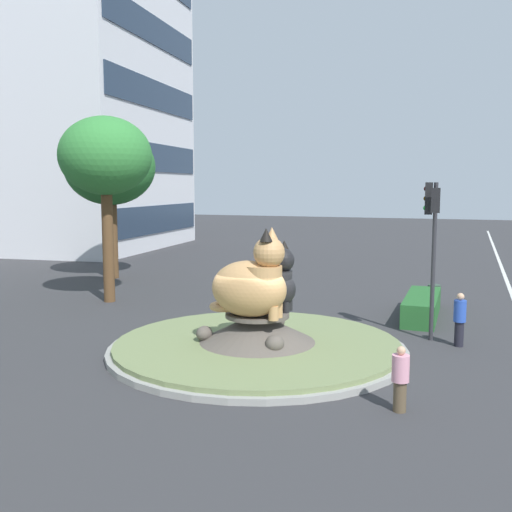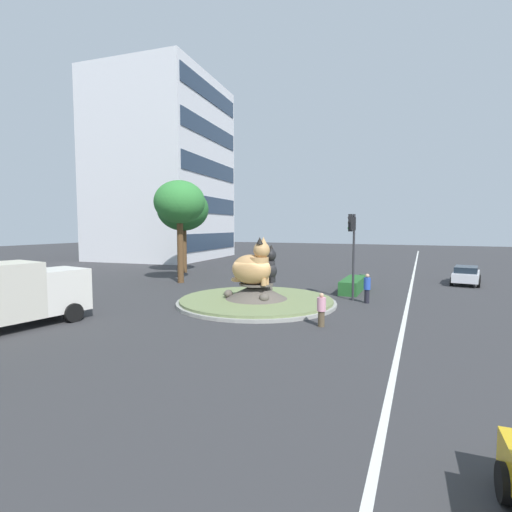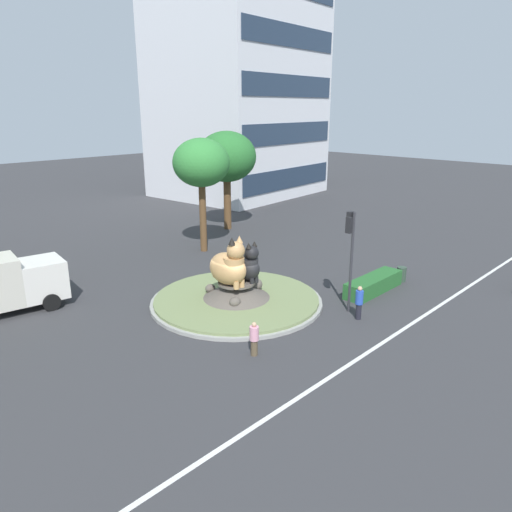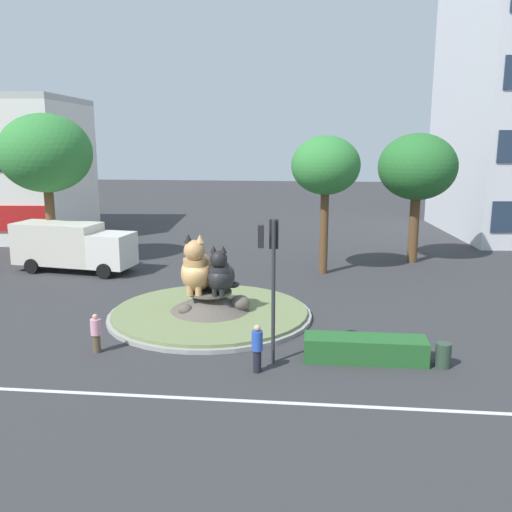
# 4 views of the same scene
# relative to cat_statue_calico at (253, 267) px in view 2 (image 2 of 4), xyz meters

# --- Properties ---
(ground_plane) EXTENTS (160.00, 160.00, 0.00)m
(ground_plane) POSITION_rel_cat_statue_calico_xyz_m (0.53, 0.05, -2.22)
(ground_plane) COLOR #333335
(lane_centreline) EXTENTS (112.00, 0.20, 0.01)m
(lane_centreline) POSITION_rel_cat_statue_calico_xyz_m (0.53, -8.11, -2.22)
(lane_centreline) COLOR silver
(lane_centreline) RESTS_ON ground
(roundabout_island) EXTENTS (9.31, 9.31, 1.22)m
(roundabout_island) POSITION_rel_cat_statue_calico_xyz_m (0.55, 0.05, -1.86)
(roundabout_island) COLOR gray
(roundabout_island) RESTS_ON ground
(cat_statue_calico) EXTENTS (1.74, 2.72, 2.72)m
(cat_statue_calico) POSITION_rel_cat_statue_calico_xyz_m (0.00, 0.00, 0.00)
(cat_statue_calico) COLOR tan
(cat_statue_calico) RESTS_ON roundabout_island
(cat_statue_black) EXTENTS (1.43, 2.24, 2.24)m
(cat_statue_black) POSITION_rel_cat_statue_calico_xyz_m (1.08, -0.16, -0.18)
(cat_statue_black) COLOR black
(cat_statue_black) RESTS_ON roundabout_island
(traffic_light_mast) EXTENTS (0.71, 0.56, 5.28)m
(traffic_light_mast) POSITION_rel_cat_statue_calico_xyz_m (3.73, -4.89, 1.64)
(traffic_light_mast) COLOR #2D2D33
(traffic_light_mast) RESTS_ON ground
(office_tower) EXTENTS (18.53, 16.31, 24.76)m
(office_tower) POSITION_rel_cat_statue_calico_xyz_m (25.20, 25.22, 10.16)
(office_tower) COLOR silver
(office_tower) RESTS_ON ground
(clipped_hedge_strip) EXTENTS (4.47, 1.20, 0.90)m
(clipped_hedge_strip) POSITION_rel_cat_statue_calico_xyz_m (7.17, -4.43, -1.77)
(clipped_hedge_strip) COLOR #235B28
(clipped_hedge_strip) RESTS_ON ground
(broadleaf_tree_behind_island) EXTENTS (4.98, 4.98, 8.34)m
(broadleaf_tree_behind_island) POSITION_rel_cat_statue_calico_xyz_m (11.66, 12.75, 3.94)
(broadleaf_tree_behind_island) COLOR brown
(broadleaf_tree_behind_island) RESTS_ON ground
(second_tree_near_tower) EXTENTS (4.03, 4.03, 8.19)m
(second_tree_near_tower) POSITION_rel_cat_statue_calico_xyz_m (5.79, 9.01, 4.17)
(second_tree_near_tower) COLOR brown
(second_tree_near_tower) RESTS_ON ground
(pedestrian_pink_shirt) EXTENTS (0.40, 0.40, 1.54)m
(pedestrian_pink_shirt) POSITION_rel_cat_statue_calico_xyz_m (-2.98, -4.70, -1.42)
(pedestrian_pink_shirt) COLOR brown
(pedestrian_pink_shirt) RESTS_ON ground
(pedestrian_blue_shirt) EXTENTS (0.39, 0.39, 1.75)m
(pedestrian_blue_shirt) POSITION_rel_cat_statue_calico_xyz_m (3.33, -5.88, -1.30)
(pedestrian_blue_shirt) COLOR black
(pedestrian_blue_shirt) RESTS_ON ground
(sedan_on_far_lane) EXTENTS (4.73, 2.46, 1.42)m
(sedan_on_far_lane) POSITION_rel_cat_statue_calico_xyz_m (14.13, -12.01, -1.46)
(sedan_on_far_lane) COLOR silver
(sedan_on_far_lane) RESTS_ON ground
(litter_bin) EXTENTS (0.56, 0.56, 0.90)m
(litter_bin) POSITION_rel_cat_statue_calico_xyz_m (9.91, -4.73, -1.77)
(litter_bin) COLOR #2D4233
(litter_bin) RESTS_ON ground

